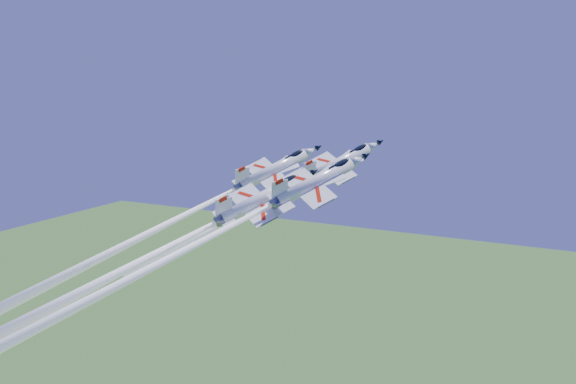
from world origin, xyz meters
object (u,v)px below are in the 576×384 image
at_px(jet_lead, 268,200).
at_px(jet_right, 169,259).
at_px(jet_left, 177,219).
at_px(jet_slot, 174,244).

relative_size(jet_lead, jet_right, 0.62).
height_order(jet_lead, jet_right, jet_right).
distance_m(jet_left, jet_right, 15.22).
height_order(jet_lead, jet_left, jet_left).
bearing_deg(jet_slot, jet_lead, 88.36).
bearing_deg(jet_lead, jet_slot, -91.64).
distance_m(jet_lead, jet_slot, 15.47).
xyz_separation_m(jet_lead, jet_left, (-14.75, -2.88, -3.83)).
distance_m(jet_lead, jet_left, 15.51).
relative_size(jet_left, jet_slot, 1.12).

